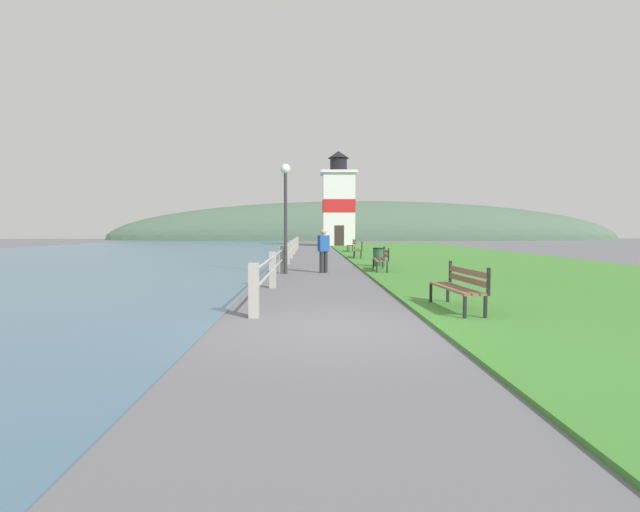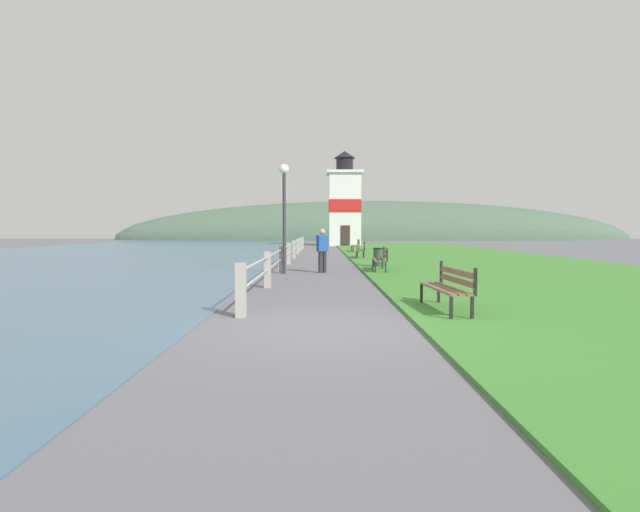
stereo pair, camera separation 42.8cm
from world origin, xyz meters
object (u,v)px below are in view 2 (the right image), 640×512
(lighthouse, at_px, (343,204))
(lamp_post, at_px, (282,198))
(trash_bin, at_px, (378,258))
(park_bench_midway, at_px, (380,258))
(park_bench_near, at_px, (447,285))
(park_bench_far, at_px, (360,249))
(park_bench_by_lighthouse, at_px, (355,245))
(person_strolling, at_px, (321,249))

(lighthouse, xyz_separation_m, lamp_post, (-3.72, -31.29, -1.34))
(trash_bin, bearing_deg, park_bench_midway, -94.69)
(lamp_post, bearing_deg, park_bench_midway, 10.42)
(park_bench_midway, relative_size, trash_bin, 2.30)
(park_bench_near, bearing_deg, park_bench_far, -92.97)
(park_bench_midway, height_order, lamp_post, lamp_post)
(park_bench_by_lighthouse, relative_size, lamp_post, 0.44)
(lighthouse, bearing_deg, trash_bin, -89.86)
(park_bench_near, xyz_separation_m, person_strolling, (-2.40, 8.91, 0.34))
(park_bench_midway, xyz_separation_m, lamp_post, (-3.61, -0.66, 2.20))
(park_bench_midway, distance_m, park_bench_far, 8.45)
(lighthouse, bearing_deg, park_bench_midway, -90.20)
(park_bench_far, distance_m, trash_bin, 6.29)
(park_bench_midway, height_order, park_bench_by_lighthouse, same)
(park_bench_midway, height_order, park_bench_far, same)
(park_bench_far, height_order, trash_bin, park_bench_far)
(park_bench_near, relative_size, park_bench_midway, 1.04)
(park_bench_midway, bearing_deg, park_bench_near, 94.63)
(park_bench_midway, relative_size, lamp_post, 0.49)
(park_bench_by_lighthouse, bearing_deg, park_bench_far, 88.54)
(park_bench_midway, bearing_deg, lighthouse, -86.62)
(park_bench_midway, height_order, trash_bin, park_bench_midway)
(lamp_post, bearing_deg, park_bench_by_lighthouse, 77.19)
(park_bench_midway, relative_size, person_strolling, 1.19)
(park_bench_by_lighthouse, relative_size, trash_bin, 2.09)
(park_bench_midway, bearing_deg, lamp_post, 14.00)
(lighthouse, xyz_separation_m, trash_bin, (0.07, -28.47, -3.65))
(park_bench_by_lighthouse, bearing_deg, park_bench_near, 90.34)
(park_bench_near, xyz_separation_m, park_bench_by_lighthouse, (0.07, 25.45, -0.00))
(park_bench_far, relative_size, trash_bin, 2.01)
(park_bench_by_lighthouse, distance_m, lighthouse, 14.80)
(park_bench_far, bearing_deg, trash_bin, 98.36)
(park_bench_near, distance_m, park_bench_far, 17.64)
(park_bench_by_lighthouse, xyz_separation_m, trash_bin, (-0.06, -14.10, -0.11))
(park_bench_far, height_order, person_strolling, person_strolling)
(trash_bin, distance_m, lamp_post, 5.26)
(park_bench_by_lighthouse, height_order, lighthouse, lighthouse)
(park_bench_far, height_order, park_bench_by_lighthouse, same)
(park_bench_far, distance_m, park_bench_by_lighthouse, 7.81)
(park_bench_far, height_order, lamp_post, lamp_post)
(park_bench_near, distance_m, lighthouse, 39.97)
(park_bench_midway, distance_m, park_bench_by_lighthouse, 16.26)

